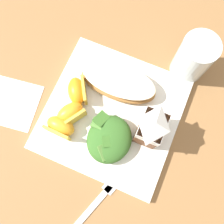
{
  "coord_description": "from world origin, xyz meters",
  "views": [
    {
      "loc": [
        0.11,
        0.05,
        0.52
      ],
      "look_at": [
        0.0,
        0.0,
        0.03
      ],
      "focal_mm": 38.27,
      "sensor_mm": 36.0,
      "label": 1
    }
  ],
  "objects": [
    {
      "name": "metal_fork",
      "position": [
        0.19,
        0.04,
        0.0
      ],
      "size": [
        0.18,
        0.08,
        0.01
      ],
      "color": "silver",
      "rests_on": "ground"
    },
    {
      "name": "ground",
      "position": [
        0.0,
        0.0,
        0.0
      ],
      "size": [
        3.0,
        3.0,
        0.0
      ],
      "primitive_type": "plane",
      "color": "olive"
    },
    {
      "name": "milk_carton",
      "position": [
        0.01,
        0.08,
        0.08
      ],
      "size": [
        0.06,
        0.04,
        0.11
      ],
      "color": "brown",
      "rests_on": "white_plate"
    },
    {
      "name": "paper_napkin",
      "position": [
        0.06,
        -0.21,
        0.0
      ],
      "size": [
        0.12,
        0.12,
        0.0
      ],
      "primitive_type": "cube",
      "rotation": [
        0.0,
        0.0,
        0.14
      ],
      "color": "white",
      "rests_on": "ground"
    },
    {
      "name": "orange_wedge_middle",
      "position": [
        0.04,
        -0.08,
        0.04
      ],
      "size": [
        0.07,
        0.06,
        0.04
      ],
      "color": "orange",
      "rests_on": "white_plate"
    },
    {
      "name": "orange_wedge_rear",
      "position": [
        0.07,
        -0.08,
        0.04
      ],
      "size": [
        0.04,
        0.06,
        0.04
      ],
      "color": "orange",
      "rests_on": "white_plate"
    },
    {
      "name": "orange_wedge_front",
      "position": [
        -0.01,
        -0.08,
        0.04
      ],
      "size": [
        0.07,
        0.06,
        0.04
      ],
      "color": "orange",
      "rests_on": "white_plate"
    },
    {
      "name": "green_salad_pile",
      "position": [
        0.06,
        0.02,
        0.04
      ],
      "size": [
        0.1,
        0.09,
        0.04
      ],
      "color": "#336023",
      "rests_on": "white_plate"
    },
    {
      "name": "white_plate",
      "position": [
        0.0,
        0.0,
        0.01
      ],
      "size": [
        0.28,
        0.28,
        0.02
      ],
      "primitive_type": "cube",
      "color": "white",
      "rests_on": "ground"
    },
    {
      "name": "drinking_clear_cup",
      "position": [
        -0.17,
        0.12,
        0.05
      ],
      "size": [
        0.07,
        0.07,
        0.11
      ],
      "primitive_type": "cylinder",
      "color": "silver",
      "rests_on": "ground"
    },
    {
      "name": "cheesy_pizza_bread",
      "position": [
        -0.07,
        -0.01,
        0.03
      ],
      "size": [
        0.08,
        0.17,
        0.04
      ],
      "color": "#A87038",
      "rests_on": "white_plate"
    }
  ]
}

